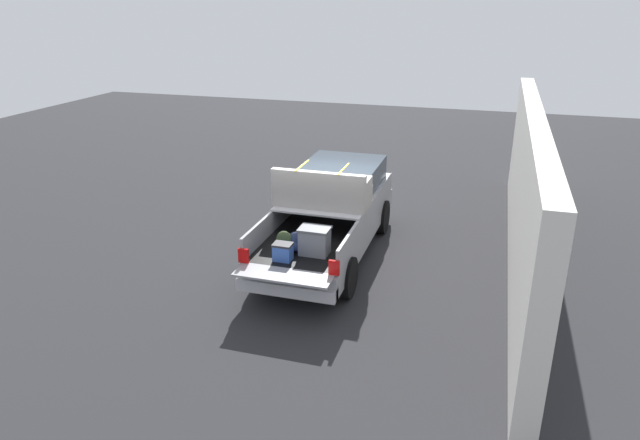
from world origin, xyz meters
The scene contains 3 objects.
ground_plane centered at (0.00, 0.00, 0.00)m, with size 40.00×40.00×0.00m, color #262628.
pickup_truck centered at (0.37, 0.00, 0.97)m, with size 6.05×2.06×2.23m.
building_facade centered at (0.88, -4.14, 1.66)m, with size 11.94×0.36×3.33m, color silver.
Camera 1 is at (-11.57, -3.34, 5.52)m, focal length 32.32 mm.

